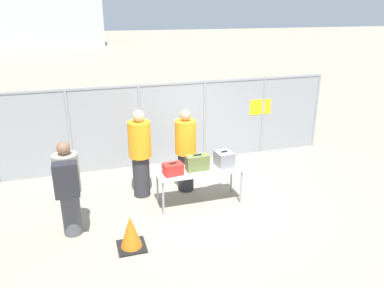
{
  "coord_description": "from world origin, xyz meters",
  "views": [
    {
      "loc": [
        -2.16,
        -6.44,
        3.72
      ],
      "look_at": [
        -0.01,
        0.52,
        1.05
      ],
      "focal_mm": 35.0,
      "sensor_mm": 36.0,
      "label": 1
    }
  ],
  "objects_px": {
    "inspection_table": "(199,173)",
    "security_worker_far": "(140,153)",
    "suitcase_red": "(173,169)",
    "suitcase_olive": "(197,163)",
    "traveler_hooded": "(68,186)",
    "traffic_cone": "(131,233)",
    "security_worker_near": "(186,150)",
    "suitcase_grey": "(224,159)",
    "utility_trailer": "(185,126)"
  },
  "relations": [
    {
      "from": "inspection_table",
      "to": "security_worker_far",
      "type": "xyz_separation_m",
      "value": [
        -1.04,
        0.67,
        0.29
      ]
    },
    {
      "from": "suitcase_red",
      "to": "security_worker_far",
      "type": "xyz_separation_m",
      "value": [
        -0.49,
        0.73,
        0.12
      ]
    },
    {
      "from": "suitcase_olive",
      "to": "security_worker_far",
      "type": "height_order",
      "value": "security_worker_far"
    },
    {
      "from": "traveler_hooded",
      "to": "traffic_cone",
      "type": "xyz_separation_m",
      "value": [
        0.91,
        -0.66,
        -0.66
      ]
    },
    {
      "from": "inspection_table",
      "to": "traffic_cone",
      "type": "distance_m",
      "value": 1.93
    },
    {
      "from": "security_worker_near",
      "to": "security_worker_far",
      "type": "height_order",
      "value": "security_worker_far"
    },
    {
      "from": "traffic_cone",
      "to": "security_worker_near",
      "type": "bearing_deg",
      "value": 50.47
    },
    {
      "from": "suitcase_olive",
      "to": "inspection_table",
      "type": "bearing_deg",
      "value": -3.73
    },
    {
      "from": "suitcase_grey",
      "to": "traveler_hooded",
      "type": "distance_m",
      "value": 3.02
    },
    {
      "from": "utility_trailer",
      "to": "traveler_hooded",
      "type": "bearing_deg",
      "value": -127.09
    },
    {
      "from": "suitcase_red",
      "to": "security_worker_far",
      "type": "distance_m",
      "value": 0.89
    },
    {
      "from": "suitcase_olive",
      "to": "security_worker_near",
      "type": "height_order",
      "value": "security_worker_near"
    },
    {
      "from": "inspection_table",
      "to": "traveler_hooded",
      "type": "relative_size",
      "value": 1.01
    },
    {
      "from": "suitcase_grey",
      "to": "utility_trailer",
      "type": "relative_size",
      "value": 0.11
    },
    {
      "from": "suitcase_grey",
      "to": "traffic_cone",
      "type": "relative_size",
      "value": 0.66
    },
    {
      "from": "suitcase_red",
      "to": "security_worker_far",
      "type": "relative_size",
      "value": 0.21
    },
    {
      "from": "security_worker_far",
      "to": "traffic_cone",
      "type": "bearing_deg",
      "value": 80.65
    },
    {
      "from": "suitcase_red",
      "to": "traveler_hooded",
      "type": "bearing_deg",
      "value": -168.67
    },
    {
      "from": "security_worker_far",
      "to": "security_worker_near",
      "type": "bearing_deg",
      "value": -175.57
    },
    {
      "from": "security_worker_near",
      "to": "utility_trailer",
      "type": "bearing_deg",
      "value": -102.28
    },
    {
      "from": "security_worker_far",
      "to": "suitcase_olive",
      "type": "bearing_deg",
      "value": 152.24
    },
    {
      "from": "inspection_table",
      "to": "utility_trailer",
      "type": "relative_size",
      "value": 0.51
    },
    {
      "from": "suitcase_red",
      "to": "suitcase_grey",
      "type": "bearing_deg",
      "value": 5.9
    },
    {
      "from": "utility_trailer",
      "to": "suitcase_grey",
      "type": "bearing_deg",
      "value": -94.44
    },
    {
      "from": "suitcase_grey",
      "to": "security_worker_far",
      "type": "relative_size",
      "value": 0.21
    },
    {
      "from": "suitcase_olive",
      "to": "security_worker_near",
      "type": "xyz_separation_m",
      "value": [
        -0.05,
        0.64,
        0.04
      ]
    },
    {
      "from": "suitcase_olive",
      "to": "suitcase_grey",
      "type": "height_order",
      "value": "suitcase_olive"
    },
    {
      "from": "traveler_hooded",
      "to": "utility_trailer",
      "type": "bearing_deg",
      "value": 51.64
    },
    {
      "from": "suitcase_grey",
      "to": "security_worker_near",
      "type": "height_order",
      "value": "security_worker_near"
    },
    {
      "from": "traveler_hooded",
      "to": "utility_trailer",
      "type": "distance_m",
      "value": 5.46
    },
    {
      "from": "suitcase_olive",
      "to": "suitcase_grey",
      "type": "xyz_separation_m",
      "value": [
        0.58,
        0.05,
        -0.01
      ]
    },
    {
      "from": "suitcase_olive",
      "to": "traffic_cone",
      "type": "xyz_separation_m",
      "value": [
        -1.49,
        -1.1,
        -0.61
      ]
    },
    {
      "from": "security_worker_far",
      "to": "traffic_cone",
      "type": "distance_m",
      "value": 1.96
    },
    {
      "from": "suitcase_grey",
      "to": "utility_trailer",
      "type": "bearing_deg",
      "value": 85.56
    },
    {
      "from": "utility_trailer",
      "to": "traffic_cone",
      "type": "distance_m",
      "value": 5.53
    },
    {
      "from": "utility_trailer",
      "to": "traffic_cone",
      "type": "xyz_separation_m",
      "value": [
        -2.37,
        -4.99,
        -0.13
      ]
    },
    {
      "from": "suitcase_olive",
      "to": "traveler_hooded",
      "type": "distance_m",
      "value": 2.44
    },
    {
      "from": "security_worker_near",
      "to": "traffic_cone",
      "type": "xyz_separation_m",
      "value": [
        -1.44,
        -1.75,
        -0.65
      ]
    },
    {
      "from": "suitcase_grey",
      "to": "traveler_hooded",
      "type": "height_order",
      "value": "traveler_hooded"
    },
    {
      "from": "inspection_table",
      "to": "traveler_hooded",
      "type": "xyz_separation_m",
      "value": [
        -2.44,
        -0.44,
        0.27
      ]
    },
    {
      "from": "inspection_table",
      "to": "suitcase_grey",
      "type": "bearing_deg",
      "value": 5.66
    },
    {
      "from": "inspection_table",
      "to": "security_worker_far",
      "type": "distance_m",
      "value": 1.28
    },
    {
      "from": "traveler_hooded",
      "to": "security_worker_near",
      "type": "relative_size",
      "value": 0.95
    },
    {
      "from": "security_worker_far",
      "to": "traveler_hooded",
      "type": "bearing_deg",
      "value": 44.65
    },
    {
      "from": "suitcase_red",
      "to": "security_worker_near",
      "type": "relative_size",
      "value": 0.22
    },
    {
      "from": "inspection_table",
      "to": "utility_trailer",
      "type": "height_order",
      "value": "inspection_table"
    },
    {
      "from": "security_worker_near",
      "to": "inspection_table",
      "type": "bearing_deg",
      "value": 101.78
    },
    {
      "from": "suitcase_red",
      "to": "traveler_hooded",
      "type": "height_order",
      "value": "traveler_hooded"
    },
    {
      "from": "suitcase_red",
      "to": "security_worker_near",
      "type": "bearing_deg",
      "value": 57.1
    },
    {
      "from": "suitcase_olive",
      "to": "security_worker_far",
      "type": "xyz_separation_m",
      "value": [
        -1.0,
        0.67,
        0.07
      ]
    }
  ]
}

